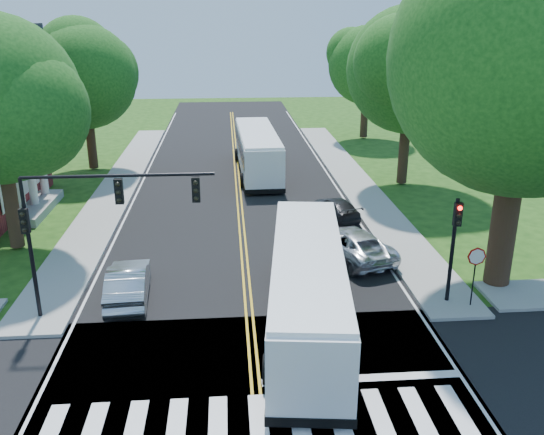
{
  "coord_description": "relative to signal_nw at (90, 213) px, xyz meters",
  "views": [
    {
      "loc": [
        -0.73,
        -14.18,
        11.29
      ],
      "look_at": [
        1.29,
        10.95,
        2.4
      ],
      "focal_mm": 38.0,
      "sensor_mm": 36.0,
      "label": 1
    }
  ],
  "objects": [
    {
      "name": "bus_lead",
      "position": [
        8.02,
        -1.3,
        -2.71
      ],
      "size": [
        4.06,
        12.35,
        3.14
      ],
      "rotation": [
        0.0,
        0.0,
        3.02
      ],
      "color": "white",
      "rests_on": "road"
    },
    {
      "name": "cross_road",
      "position": [
        5.86,
        -6.43,
        -4.37
      ],
      "size": [
        60.0,
        12.0,
        0.01
      ],
      "primitive_type": "cube",
      "color": "black",
      "rests_on": "ground"
    },
    {
      "name": "sidewalk_nw",
      "position": [
        -2.44,
        18.57,
        -4.3
      ],
      "size": [
        2.6,
        40.0,
        0.15
      ],
      "primitive_type": "cube",
      "color": "gray",
      "rests_on": "ground"
    },
    {
      "name": "suv",
      "position": [
        11.15,
        5.0,
        -3.64
      ],
      "size": [
        3.88,
        5.73,
        1.46
      ],
      "primitive_type": "imported",
      "rotation": [
        0.0,
        0.0,
        3.45
      ],
      "color": "silver",
      "rests_on": "road"
    },
    {
      "name": "tree_east_mid",
      "position": [
        17.36,
        17.57,
        3.48
      ],
      "size": [
        8.4,
        8.4,
        11.93
      ],
      "color": "#2F2312",
      "rests_on": "ground"
    },
    {
      "name": "signal_nw",
      "position": [
        0.0,
        0.0,
        0.0
      ],
      "size": [
        7.15,
        0.46,
        5.66
      ],
      "color": "black",
      "rests_on": "ground"
    },
    {
      "name": "signal_ne",
      "position": [
        14.06,
        0.01,
        -1.41
      ],
      "size": [
        0.3,
        0.46,
        4.4
      ],
      "color": "black",
      "rests_on": "ground"
    },
    {
      "name": "tree_east_far",
      "position": [
        18.36,
        33.57,
        2.48
      ],
      "size": [
        7.2,
        7.2,
        10.34
      ],
      "color": "#2F2312",
      "rests_on": "ground"
    },
    {
      "name": "sidewalk_ne",
      "position": [
        14.16,
        18.57,
        -4.3
      ],
      "size": [
        2.6,
        40.0,
        0.15
      ],
      "primitive_type": "cube",
      "color": "gray",
      "rests_on": "ground"
    },
    {
      "name": "bus_follow",
      "position": [
        7.43,
        21.6,
        -2.68
      ],
      "size": [
        3.25,
        12.43,
        3.2
      ],
      "rotation": [
        0.0,
        0.0,
        3.17
      ],
      "color": "white",
      "rests_on": "road"
    },
    {
      "name": "center_line",
      "position": [
        5.86,
        15.57,
        -4.36
      ],
      "size": [
        0.36,
        70.0,
        0.01
      ],
      "primitive_type": "cube",
      "color": "gold",
      "rests_on": "road"
    },
    {
      "name": "tree_west_far",
      "position": [
        -5.14,
        23.57,
        2.62
      ],
      "size": [
        7.6,
        7.6,
        10.67
      ],
      "color": "#2F2312",
      "rests_on": "ground"
    },
    {
      "name": "edge_line_w",
      "position": [
        -0.94,
        15.57,
        -4.36
      ],
      "size": [
        0.12,
        70.0,
        0.01
      ],
      "primitive_type": "cube",
      "color": "silver",
      "rests_on": "road"
    },
    {
      "name": "road",
      "position": [
        5.86,
        11.57,
        -4.37
      ],
      "size": [
        14.0,
        96.0,
        0.01
      ],
      "primitive_type": "cube",
      "color": "black",
      "rests_on": "ground"
    },
    {
      "name": "edge_line_e",
      "position": [
        12.66,
        15.57,
        -4.36
      ],
      "size": [
        0.12,
        70.0,
        0.01
      ],
      "primitive_type": "cube",
      "color": "silver",
      "rests_on": "road"
    },
    {
      "name": "tree_ne_big",
      "position": [
        16.86,
        1.57,
        5.24
      ],
      "size": [
        10.8,
        10.8,
        14.91
      ],
      "color": "#2F2312",
      "rests_on": "ground"
    },
    {
      "name": "ground",
      "position": [
        5.86,
        -6.43,
        -4.38
      ],
      "size": [
        140.0,
        140.0,
        0.0
      ],
      "primitive_type": "plane",
      "color": "#194010",
      "rests_on": "ground"
    },
    {
      "name": "hatchback",
      "position": [
        0.89,
        1.47,
        -3.61
      ],
      "size": [
        1.92,
        4.69,
        1.51
      ],
      "primitive_type": "imported",
      "rotation": [
        0.0,
        0.0,
        3.21
      ],
      "color": "#B4B7BB",
      "rests_on": "road"
    },
    {
      "name": "stop_sign",
      "position": [
        14.86,
        -0.45,
        -2.35
      ],
      "size": [
        0.76,
        0.08,
        2.53
      ],
      "color": "black",
      "rests_on": "ground"
    },
    {
      "name": "crosswalk",
      "position": [
        5.86,
        -6.93,
        -4.36
      ],
      "size": [
        12.6,
        3.0,
        0.01
      ],
      "primitive_type": "cube",
      "color": "silver",
      "rests_on": "road"
    },
    {
      "name": "stop_bar",
      "position": [
        9.36,
        -4.83,
        -4.36
      ],
      "size": [
        6.6,
        0.4,
        0.01
      ],
      "primitive_type": "cube",
      "color": "silver",
      "rests_on": "road"
    },
    {
      "name": "dark_sedan",
      "position": [
        11.4,
        10.91,
        -3.77
      ],
      "size": [
        2.74,
        4.43,
        1.2
      ],
      "primitive_type": "imported",
      "rotation": [
        0.0,
        0.0,
        3.42
      ],
      "color": "black",
      "rests_on": "road"
    }
  ]
}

